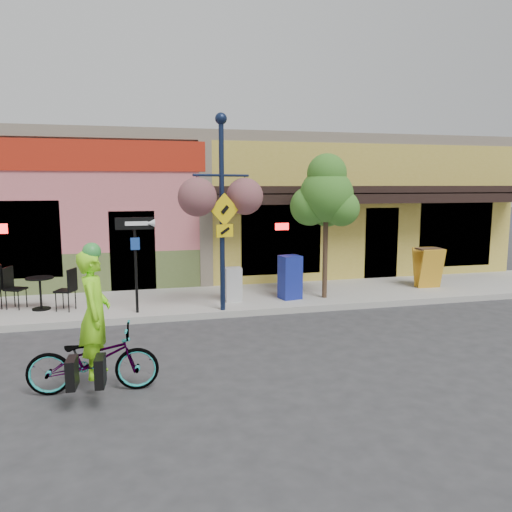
{
  "coord_description": "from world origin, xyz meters",
  "views": [
    {
      "loc": [
        -3.05,
        -10.34,
        3.03
      ],
      "look_at": [
        -0.3,
        0.5,
        1.4
      ],
      "focal_mm": 35.0,
      "sensor_mm": 36.0,
      "label": 1
    }
  ],
  "objects_px": {
    "cyclist_rider": "(95,331)",
    "lamp_post": "(222,214)",
    "building": "(216,205)",
    "one_way_sign": "(136,265)",
    "newspaper_box_grey": "(233,284)",
    "street_tree": "(326,226)",
    "newspaper_box_blue": "(290,277)",
    "bicycle": "(93,360)"
  },
  "relations": [
    {
      "from": "building",
      "to": "newspaper_box_grey",
      "type": "distance_m",
      "value": 6.29
    },
    {
      "from": "newspaper_box_grey",
      "to": "lamp_post",
      "type": "bearing_deg",
      "value": -114.76
    },
    {
      "from": "lamp_post",
      "to": "street_tree",
      "type": "bearing_deg",
      "value": -7.59
    },
    {
      "from": "lamp_post",
      "to": "one_way_sign",
      "type": "distance_m",
      "value": 2.24
    },
    {
      "from": "cyclist_rider",
      "to": "street_tree",
      "type": "relative_size",
      "value": 0.5
    },
    {
      "from": "lamp_post",
      "to": "street_tree",
      "type": "height_order",
      "value": "lamp_post"
    },
    {
      "from": "lamp_post",
      "to": "one_way_sign",
      "type": "height_order",
      "value": "lamp_post"
    },
    {
      "from": "one_way_sign",
      "to": "cyclist_rider",
      "type": "bearing_deg",
      "value": -100.06
    },
    {
      "from": "bicycle",
      "to": "street_tree",
      "type": "xyz_separation_m",
      "value": [
        5.33,
        4.29,
        1.49
      ]
    },
    {
      "from": "newspaper_box_grey",
      "to": "building",
      "type": "bearing_deg",
      "value": 87.0
    },
    {
      "from": "building",
      "to": "lamp_post",
      "type": "relative_size",
      "value": 4.12
    },
    {
      "from": "building",
      "to": "bicycle",
      "type": "height_order",
      "value": "building"
    },
    {
      "from": "one_way_sign",
      "to": "building",
      "type": "bearing_deg",
      "value": 64.94
    },
    {
      "from": "bicycle",
      "to": "newspaper_box_blue",
      "type": "xyz_separation_m",
      "value": [
        4.45,
        4.4,
        0.2
      ]
    },
    {
      "from": "building",
      "to": "one_way_sign",
      "type": "bearing_deg",
      "value": -114.17
    },
    {
      "from": "bicycle",
      "to": "one_way_sign",
      "type": "height_order",
      "value": "one_way_sign"
    },
    {
      "from": "cyclist_rider",
      "to": "lamp_post",
      "type": "distance_m",
      "value": 4.72
    },
    {
      "from": "bicycle",
      "to": "cyclist_rider",
      "type": "distance_m",
      "value": 0.43
    },
    {
      "from": "newspaper_box_grey",
      "to": "street_tree",
      "type": "relative_size",
      "value": 0.23
    },
    {
      "from": "lamp_post",
      "to": "newspaper_box_grey",
      "type": "bearing_deg",
      "value": 42.57
    },
    {
      "from": "bicycle",
      "to": "cyclist_rider",
      "type": "bearing_deg",
      "value": -86.18
    },
    {
      "from": "bicycle",
      "to": "street_tree",
      "type": "height_order",
      "value": "street_tree"
    },
    {
      "from": "cyclist_rider",
      "to": "street_tree",
      "type": "height_order",
      "value": "street_tree"
    },
    {
      "from": "cyclist_rider",
      "to": "newspaper_box_grey",
      "type": "relative_size",
      "value": 2.21
    },
    {
      "from": "one_way_sign",
      "to": "newspaper_box_grey",
      "type": "relative_size",
      "value": 2.57
    },
    {
      "from": "one_way_sign",
      "to": "newspaper_box_blue",
      "type": "height_order",
      "value": "one_way_sign"
    },
    {
      "from": "lamp_post",
      "to": "newspaper_box_grey",
      "type": "xyz_separation_m",
      "value": [
        0.41,
        0.79,
        -1.79
      ]
    },
    {
      "from": "newspaper_box_grey",
      "to": "cyclist_rider",
      "type": "bearing_deg",
      "value": -120.48
    },
    {
      "from": "cyclist_rider",
      "to": "newspaper_box_blue",
      "type": "xyz_separation_m",
      "value": [
        4.4,
        4.4,
        -0.23
      ]
    },
    {
      "from": "building",
      "to": "one_way_sign",
      "type": "distance_m",
      "value": 7.29
    },
    {
      "from": "building",
      "to": "lamp_post",
      "type": "bearing_deg",
      "value": -98.69
    },
    {
      "from": "lamp_post",
      "to": "newspaper_box_grey",
      "type": "height_order",
      "value": "lamp_post"
    },
    {
      "from": "building",
      "to": "newspaper_box_blue",
      "type": "relative_size",
      "value": 16.66
    },
    {
      "from": "street_tree",
      "to": "bicycle",
      "type": "bearing_deg",
      "value": -141.21
    },
    {
      "from": "building",
      "to": "one_way_sign",
      "type": "xyz_separation_m",
      "value": [
        -2.95,
        -6.58,
        -1.03
      ]
    },
    {
      "from": "lamp_post",
      "to": "newspaper_box_blue",
      "type": "relative_size",
      "value": 4.05
    },
    {
      "from": "one_way_sign",
      "to": "lamp_post",
      "type": "bearing_deg",
      "value": -7.71
    },
    {
      "from": "cyclist_rider",
      "to": "newspaper_box_grey",
      "type": "height_order",
      "value": "cyclist_rider"
    },
    {
      "from": "cyclist_rider",
      "to": "one_way_sign",
      "type": "bearing_deg",
      "value": -5.34
    },
    {
      "from": "cyclist_rider",
      "to": "newspaper_box_grey",
      "type": "distance_m",
      "value": 5.38
    },
    {
      "from": "building",
      "to": "newspaper_box_blue",
      "type": "xyz_separation_m",
      "value": [
        0.81,
        -6.11,
        -1.55
      ]
    },
    {
      "from": "street_tree",
      "to": "one_way_sign",
      "type": "bearing_deg",
      "value": -175.58
    }
  ]
}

